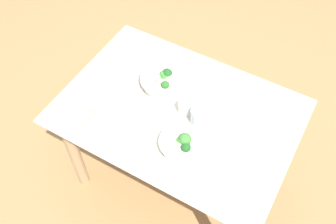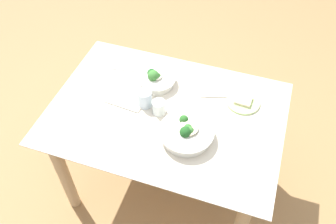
# 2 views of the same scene
# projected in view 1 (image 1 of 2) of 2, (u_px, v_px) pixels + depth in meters

# --- Properties ---
(ground_plane) EXTENTS (6.00, 6.00, 0.00)m
(ground_plane) POSITION_uv_depth(u_px,v_px,m) (176.00, 176.00, 2.63)
(ground_plane) COLOR #9E7547
(dining_table) EXTENTS (1.25, 0.88, 0.74)m
(dining_table) POSITION_uv_depth(u_px,v_px,m) (177.00, 124.00, 2.13)
(dining_table) COLOR beige
(dining_table) RESTS_ON ground_plane
(broccoli_bowl_far) EXTENTS (0.22, 0.22, 0.10)m
(broccoli_bowl_far) POSITION_uv_depth(u_px,v_px,m) (181.00, 143.00, 1.87)
(broccoli_bowl_far) COLOR silver
(broccoli_bowl_far) RESTS_ON dining_table
(broccoli_bowl_near) EXTENTS (0.28, 0.28, 0.10)m
(broccoli_bowl_near) POSITION_uv_depth(u_px,v_px,m) (165.00, 80.00, 2.12)
(broccoli_bowl_near) COLOR silver
(broccoli_bowl_near) RESTS_ON dining_table
(bread_side_plate) EXTENTS (0.19, 0.19, 0.03)m
(bread_side_plate) POSITION_uv_depth(u_px,v_px,m) (98.00, 108.00, 2.03)
(bread_side_plate) COLOR #B7D684
(bread_side_plate) RESTS_ON dining_table
(water_glass_center) EXTENTS (0.08, 0.08, 0.10)m
(water_glass_center) POSITION_uv_depth(u_px,v_px,m) (198.00, 117.00, 1.95)
(water_glass_center) COLOR silver
(water_glass_center) RESTS_ON dining_table
(water_glass_side) EXTENTS (0.07, 0.07, 0.08)m
(water_glass_side) POSITION_uv_depth(u_px,v_px,m) (185.00, 108.00, 2.00)
(water_glass_side) COLOR silver
(water_glass_side) RESTS_ON dining_table
(fork_by_far_bowl) EXTENTS (0.08, 0.09, 0.00)m
(fork_by_far_bowl) POSITION_uv_depth(u_px,v_px,m) (145.00, 160.00, 1.85)
(fork_by_far_bowl) COLOR #B7B7BC
(fork_by_far_bowl) RESTS_ON dining_table
(fork_by_near_bowl) EXTENTS (0.07, 0.10, 0.00)m
(fork_by_near_bowl) POSITION_uv_depth(u_px,v_px,m) (168.00, 107.00, 2.05)
(fork_by_near_bowl) COLOR #B7B7BC
(fork_by_near_bowl) RESTS_ON dining_table
(table_knife_left) EXTENTS (0.16, 0.10, 0.00)m
(table_knife_left) POSITION_uv_depth(u_px,v_px,m) (130.00, 63.00, 2.24)
(table_knife_left) COLOR #B7B7BC
(table_knife_left) RESTS_ON dining_table
(table_knife_right) EXTENTS (0.21, 0.05, 0.00)m
(table_knife_right) POSITION_uv_depth(u_px,v_px,m) (220.00, 175.00, 1.80)
(table_knife_right) COLOR #B7B7BC
(table_knife_right) RESTS_ON dining_table
(napkin_folded_upper) EXTENTS (0.22, 0.16, 0.01)m
(napkin_folded_upper) POSITION_uv_depth(u_px,v_px,m) (216.00, 132.00, 1.95)
(napkin_folded_upper) COLOR #B1A997
(napkin_folded_upper) RESTS_ON dining_table
(napkin_folded_lower) EXTENTS (0.23, 0.18, 0.01)m
(napkin_folded_lower) POSITION_uv_depth(u_px,v_px,m) (116.00, 127.00, 1.96)
(napkin_folded_lower) COLOR #B1A997
(napkin_folded_lower) RESTS_ON dining_table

